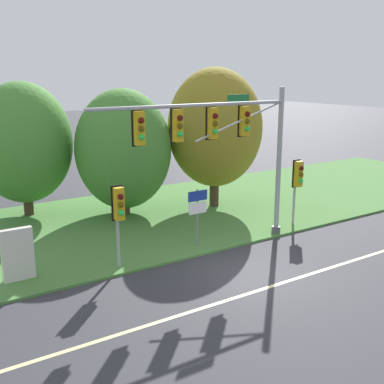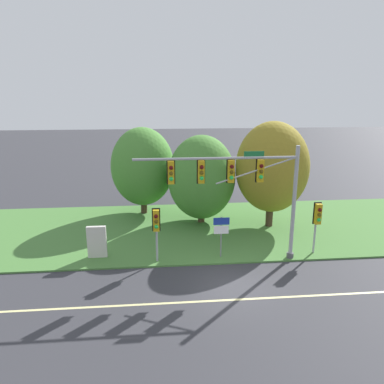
{
  "view_description": "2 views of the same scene",
  "coord_description": "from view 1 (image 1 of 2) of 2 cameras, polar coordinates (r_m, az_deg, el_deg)",
  "views": [
    {
      "loc": [
        -10.81,
        -12.67,
        7.27
      ],
      "look_at": [
        -0.42,
        3.23,
        2.54
      ],
      "focal_mm": 45.0,
      "sensor_mm": 36.0,
      "label": 1
    },
    {
      "loc": [
        -3.67,
        -16.63,
        9.57
      ],
      "look_at": [
        -1.67,
        4.46,
        3.78
      ],
      "focal_mm": 35.0,
      "sensor_mm": 36.0,
      "label": 2
    }
  ],
  "objects": [
    {
      "name": "ground_plane",
      "position": [
        18.18,
        6.8,
        -9.71
      ],
      "size": [
        160.0,
        160.0,
        0.0
      ],
      "primitive_type": "plane",
      "color": "#333338"
    },
    {
      "name": "pedestrian_signal_further_along",
      "position": [
        23.37,
        12.43,
        1.64
      ],
      "size": [
        0.46,
        0.55,
        3.18
      ],
      "color": "#9EA0A5",
      "rests_on": "grass_verge"
    },
    {
      "name": "grass_verge",
      "position": [
        24.63,
        -5.58,
        -3.14
      ],
      "size": [
        48.0,
        11.5,
        0.1
      ],
      "primitive_type": "cube",
      "color": "#477A38",
      "rests_on": "ground"
    },
    {
      "name": "pedestrian_signal_near_kerb",
      "position": [
        17.83,
        -8.68,
        -1.99
      ],
      "size": [
        0.46,
        0.55,
        3.19
      ],
      "color": "#9EA0A5",
      "rests_on": "grass_verge"
    },
    {
      "name": "info_kiosk",
      "position": [
        18.14,
        -19.96,
        -6.98
      ],
      "size": [
        1.1,
        0.24,
        1.9
      ],
      "color": "beige",
      "rests_on": "grass_verge"
    },
    {
      "name": "lane_stripe",
      "position": [
        17.36,
        9.38,
        -10.97
      ],
      "size": [
        36.0,
        0.16,
        0.01
      ],
      "primitive_type": "cube",
      "color": "beige",
      "rests_on": "ground"
    },
    {
      "name": "tree_nearest_road",
      "position": [
        25.66,
        -19.36,
        5.5
      ],
      "size": [
        4.86,
        4.86,
        6.79
      ],
      "color": "#423021",
      "rests_on": "grass_verge"
    },
    {
      "name": "tree_left_of_mast",
      "position": [
        24.76,
        -8.15,
        5.02
      ],
      "size": [
        4.88,
        4.88,
        6.44
      ],
      "color": "#4C3823",
      "rests_on": "grass_verge"
    },
    {
      "name": "tree_behind_signpost",
      "position": [
        25.9,
        2.73,
        7.59
      ],
      "size": [
        5.06,
        5.06,
        7.47
      ],
      "color": "#423021",
      "rests_on": "grass_verge"
    },
    {
      "name": "traffic_signal_mast",
      "position": [
        19.56,
        3.77,
        6.57
      ],
      "size": [
        9.1,
        0.49,
        6.59
      ],
      "color": "#9EA0A5",
      "rests_on": "grass_verge"
    },
    {
      "name": "route_sign_post",
      "position": [
        20.05,
        0.66,
        -1.96
      ],
      "size": [
        0.93,
        0.08,
        2.48
      ],
      "color": "slate",
      "rests_on": "grass_verge"
    }
  ]
}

